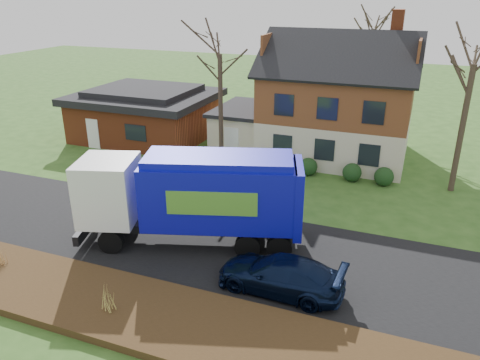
% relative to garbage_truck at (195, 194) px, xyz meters
% --- Properties ---
extents(ground, '(120.00, 120.00, 0.00)m').
position_rel_garbage_truck_xyz_m(ground, '(1.44, 0.07, -2.36)').
color(ground, '#2B4F1A').
rests_on(ground, ground).
extents(road, '(80.00, 7.00, 0.02)m').
position_rel_garbage_truck_xyz_m(road, '(1.44, 0.07, -2.35)').
color(road, black).
rests_on(road, ground).
extents(mulch_verge, '(80.00, 3.50, 0.30)m').
position_rel_garbage_truck_xyz_m(mulch_verge, '(1.44, -5.23, -2.21)').
color(mulch_verge, '#312110').
rests_on(mulch_verge, ground).
extents(main_house, '(12.95, 8.95, 9.26)m').
position_rel_garbage_truck_xyz_m(main_house, '(2.93, 13.98, 1.67)').
color(main_house, beige).
rests_on(main_house, ground).
extents(ranch_house, '(9.80, 8.20, 3.70)m').
position_rel_garbage_truck_xyz_m(ranch_house, '(-10.56, 13.07, -0.55)').
color(ranch_house, '#994121').
rests_on(ranch_house, ground).
extents(garbage_truck, '(9.89, 5.29, 4.10)m').
position_rel_garbage_truck_xyz_m(garbage_truck, '(0.00, 0.00, 0.00)').
color(garbage_truck, black).
rests_on(garbage_truck, ground).
extents(silver_sedan, '(4.93, 2.09, 1.58)m').
position_rel_garbage_truck_xyz_m(silver_sedan, '(-4.53, 4.58, -1.57)').
color(silver_sedan, '#9FA2A7').
rests_on(silver_sedan, ground).
extents(navy_wagon, '(4.79, 2.11, 1.37)m').
position_rel_garbage_truck_xyz_m(navy_wagon, '(4.42, -2.07, -1.68)').
color(navy_wagon, black).
rests_on(navy_wagon, ground).
extents(tree_front_west, '(3.18, 3.18, 9.46)m').
position_rel_garbage_truck_xyz_m(tree_front_west, '(-3.13, 9.98, 5.43)').
color(tree_front_west, '#3B2D23').
rests_on(tree_front_west, ground).
extents(tree_front_east, '(3.55, 3.55, 9.87)m').
position_rel_garbage_truck_xyz_m(tree_front_east, '(10.63, 10.34, 5.66)').
color(tree_front_east, '#403226').
rests_on(tree_front_east, ground).
extents(tree_back, '(3.21, 3.21, 10.18)m').
position_rel_garbage_truck_xyz_m(tree_back, '(4.18, 23.19, 6.12)').
color(tree_back, '#3A2F23').
rests_on(tree_back, ground).
extents(grass_clump_mid, '(0.33, 0.27, 0.92)m').
position_rel_garbage_truck_xyz_m(grass_clump_mid, '(-0.55, -5.60, -1.60)').
color(grass_clump_mid, tan).
rests_on(grass_clump_mid, mulch_verge).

